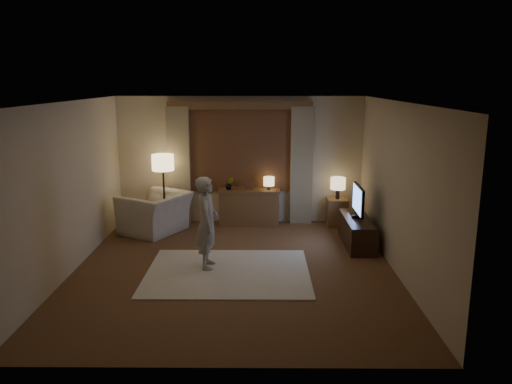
{
  "coord_description": "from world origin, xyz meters",
  "views": [
    {
      "loc": [
        0.4,
        -7.38,
        2.91
      ],
      "look_at": [
        0.34,
        0.6,
        1.12
      ],
      "focal_mm": 35.0,
      "sensor_mm": 36.0,
      "label": 1
    }
  ],
  "objects_px": {
    "person": "(207,222)",
    "sideboard": "(249,208)",
    "tv_stand": "(357,232)",
    "armchair": "(156,213)",
    "side_table": "(337,212)"
  },
  "relations": [
    {
      "from": "side_table",
      "to": "sideboard",
      "type": "bearing_deg",
      "value": 178.4
    },
    {
      "from": "armchair",
      "to": "person",
      "type": "relative_size",
      "value": 0.82
    },
    {
      "from": "armchair",
      "to": "sideboard",
      "type": "bearing_deg",
      "value": 135.16
    },
    {
      "from": "armchair",
      "to": "side_table",
      "type": "distance_m",
      "value": 3.64
    },
    {
      "from": "tv_stand",
      "to": "person",
      "type": "height_order",
      "value": "person"
    },
    {
      "from": "armchair",
      "to": "person",
      "type": "bearing_deg",
      "value": 61.04
    },
    {
      "from": "side_table",
      "to": "tv_stand",
      "type": "xyz_separation_m",
      "value": [
        0.17,
        -1.23,
        -0.03
      ]
    },
    {
      "from": "armchair",
      "to": "tv_stand",
      "type": "relative_size",
      "value": 0.85
    },
    {
      "from": "armchair",
      "to": "tv_stand",
      "type": "xyz_separation_m",
      "value": [
        3.77,
        -0.74,
        -0.14
      ]
    },
    {
      "from": "person",
      "to": "sideboard",
      "type": "bearing_deg",
      "value": -14.66
    },
    {
      "from": "tv_stand",
      "to": "sideboard",
      "type": "bearing_deg",
      "value": 146.84
    },
    {
      "from": "side_table",
      "to": "tv_stand",
      "type": "relative_size",
      "value": 0.4
    },
    {
      "from": "sideboard",
      "to": "person",
      "type": "distance_m",
      "value": 2.53
    },
    {
      "from": "sideboard",
      "to": "tv_stand",
      "type": "relative_size",
      "value": 0.86
    },
    {
      "from": "tv_stand",
      "to": "person",
      "type": "relative_size",
      "value": 0.96
    }
  ]
}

